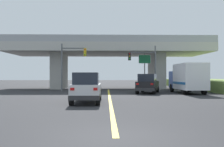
{
  "coord_description": "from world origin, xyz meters",
  "views": [
    {
      "loc": [
        -0.28,
        -7.14,
        1.78
      ],
      "look_at": [
        0.41,
        22.31,
        2.11
      ],
      "focal_mm": 39.93,
      "sensor_mm": 36.0,
      "label": 1
    }
  ],
  "objects_px": {
    "box_truck": "(188,78)",
    "traffic_signal_nearside": "(146,63)",
    "highway_sign": "(145,63)",
    "traffic_signal_farside": "(70,60)",
    "suv_lead": "(87,88)",
    "suv_crossing": "(148,84)"
  },
  "relations": [
    {
      "from": "box_truck",
      "to": "traffic_signal_nearside",
      "type": "bearing_deg",
      "value": 132.39
    },
    {
      "from": "highway_sign",
      "to": "traffic_signal_nearside",
      "type": "bearing_deg",
      "value": -96.42
    },
    {
      "from": "traffic_signal_nearside",
      "to": "traffic_signal_farside",
      "type": "distance_m",
      "value": 9.15
    },
    {
      "from": "traffic_signal_nearside",
      "to": "highway_sign",
      "type": "distance_m",
      "value": 3.6
    },
    {
      "from": "box_truck",
      "to": "traffic_signal_farside",
      "type": "xyz_separation_m",
      "value": [
        -12.85,
        4.31,
        2.08
      ]
    },
    {
      "from": "highway_sign",
      "to": "suv_lead",
      "type": "bearing_deg",
      "value": -111.46
    },
    {
      "from": "suv_crossing",
      "to": "traffic_signal_nearside",
      "type": "xyz_separation_m",
      "value": [
        0.42,
        3.79,
        2.42
      ]
    },
    {
      "from": "box_truck",
      "to": "traffic_signal_nearside",
      "type": "relative_size",
      "value": 1.17
    },
    {
      "from": "suv_crossing",
      "to": "box_truck",
      "type": "height_order",
      "value": "box_truck"
    },
    {
      "from": "suv_crossing",
      "to": "traffic_signal_nearside",
      "type": "bearing_deg",
      "value": 101.31
    },
    {
      "from": "traffic_signal_farside",
      "to": "suv_lead",
      "type": "bearing_deg",
      "value": -76.97
    },
    {
      "from": "traffic_signal_nearside",
      "to": "traffic_signal_farside",
      "type": "height_order",
      "value": "traffic_signal_farside"
    },
    {
      "from": "suv_lead",
      "to": "box_truck",
      "type": "height_order",
      "value": "box_truck"
    },
    {
      "from": "suv_lead",
      "to": "traffic_signal_nearside",
      "type": "distance_m",
      "value": 14.51
    },
    {
      "from": "box_truck",
      "to": "highway_sign",
      "type": "xyz_separation_m",
      "value": [
        -3.3,
        7.64,
        1.97
      ]
    },
    {
      "from": "traffic_signal_nearside",
      "to": "suv_crossing",
      "type": "bearing_deg",
      "value": -96.3
    },
    {
      "from": "traffic_signal_nearside",
      "to": "traffic_signal_farside",
      "type": "xyz_separation_m",
      "value": [
        -9.15,
        0.25,
        0.25
      ]
    },
    {
      "from": "suv_lead",
      "to": "highway_sign",
      "type": "xyz_separation_m",
      "value": [
        6.49,
        16.52,
        2.56
      ]
    },
    {
      "from": "suv_crossing",
      "to": "highway_sign",
      "type": "height_order",
      "value": "highway_sign"
    },
    {
      "from": "box_truck",
      "to": "highway_sign",
      "type": "bearing_deg",
      "value": 113.39
    },
    {
      "from": "suv_crossing",
      "to": "traffic_signal_nearside",
      "type": "distance_m",
      "value": 4.51
    },
    {
      "from": "suv_crossing",
      "to": "traffic_signal_farside",
      "type": "distance_m",
      "value": 9.98
    }
  ]
}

